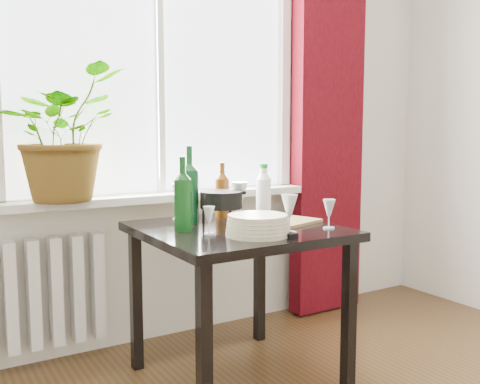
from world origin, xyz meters
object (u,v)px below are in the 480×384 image
cutting_board (292,222)px  wineglass_front_left (209,220)px  wineglass_back_center (240,200)px  fondue_pot (221,207)px  radiator (22,296)px  wine_bottle_left (183,193)px  potted_plant (61,133)px  wineglass_far_right (329,214)px  table (237,246)px  cleaning_bottle (264,190)px  bottle_amber (222,189)px  tv_remote (279,233)px  wineglass_front_right (289,213)px  wine_bottle_right (189,184)px  plate_stack (258,225)px  wineglass_back_left (179,201)px

cutting_board → wineglass_front_left: bearing=-174.6°
wineglass_back_center → fondue_pot: bearing=-160.4°
radiator → wine_bottle_left: bearing=-44.5°
potted_plant → wineglass_far_right: size_ratio=4.79×
table → cleaning_bottle: (0.29, 0.22, 0.23)m
bottle_amber → tv_remote: bearing=-92.7°
wine_bottle_left → potted_plant: bearing=128.4°
wineglass_front_left → tv_remote: bearing=-33.4°
wineglass_front_right → wineglass_back_center: 0.41m
wine_bottle_right → wineglass_back_center: 0.27m
tv_remote → potted_plant: bearing=121.3°
wineglass_far_right → tv_remote: (-0.29, -0.01, -0.06)m
bottle_amber → plate_stack: (-0.11, -0.50, -0.10)m
wineglass_far_right → bottle_amber: bearing=116.3°
cleaning_bottle → wineglass_back_left: bearing=166.3°
cleaning_bottle → wineglass_front_right: (-0.18, -0.47, -0.05)m
fondue_pot → cutting_board: bearing=-48.9°
cleaning_bottle → cutting_board: size_ratio=0.99×
table → radiator: bearing=143.5°
wineglass_front_right → plate_stack: bearing=170.8°
wineglass_back_left → plate_stack: wineglass_back_left is taller
potted_plant → bottle_amber: potted_plant is taller
radiator → cutting_board: bearing=-31.5°
wineglass_back_center → tv_remote: wineglass_back_center is taller
tv_remote → wine_bottle_right: bearing=102.1°
radiator → wineglass_back_left: size_ratio=4.32×
table → bottle_amber: size_ratio=2.92×
wineglass_far_right → wineglass_back_left: size_ratio=0.74×
wineglass_back_left → cutting_board: wineglass_back_left is taller
wineglass_back_left → plate_stack: 0.56m
bottle_amber → plate_stack: bottle_amber is taller
wineglass_front_left → cutting_board: wineglass_front_left is taller
bottle_amber → fondue_pot: 0.19m
wine_bottle_left → plate_stack: (0.22, -0.27, -0.12)m
wineglass_far_right → cutting_board: 0.22m
fondue_pot → cutting_board: size_ratio=0.84×
wineglass_front_left → cutting_board: size_ratio=0.45×
cleaning_bottle → tv_remote: (-0.24, -0.48, -0.13)m
cutting_board → fondue_pot: bearing=149.3°
cleaning_bottle → wineglass_front_left: 0.59m
table → potted_plant: bearing=140.1°
wineglass_front_right → cutting_board: size_ratio=0.63×
cutting_board → wineglass_back_center: bearing=125.8°
potted_plant → wineglass_back_left: bearing=-23.6°
wineglass_far_right → fondue_pot: fondue_pot is taller
wineglass_front_left → fondue_pot: size_ratio=0.54×
wine_bottle_left → wineglass_front_left: (0.05, -0.15, -0.11)m
potted_plant → wineglass_front_right: (0.77, -0.80, -0.35)m
wine_bottle_right → plate_stack: wine_bottle_right is taller
wineglass_front_right → potted_plant: bearing=133.9°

